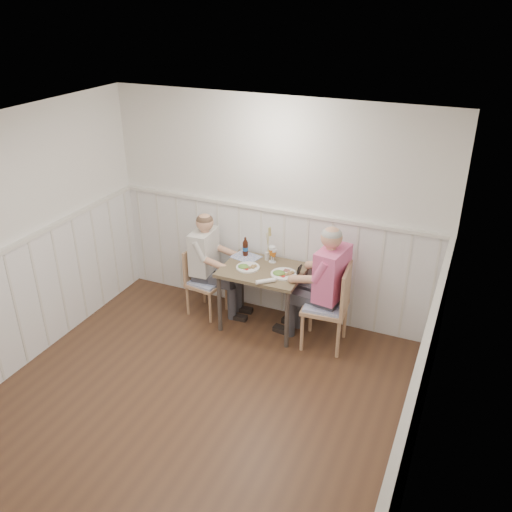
% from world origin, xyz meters
% --- Properties ---
extents(ground_plane, '(4.50, 4.50, 0.00)m').
position_xyz_m(ground_plane, '(0.00, 0.00, 0.00)').
color(ground_plane, '#4A2F20').
extents(room_shell, '(4.04, 4.54, 2.60)m').
position_xyz_m(room_shell, '(0.00, 0.00, 1.52)').
color(room_shell, white).
rests_on(room_shell, ground).
extents(wainscot, '(4.00, 4.49, 1.34)m').
position_xyz_m(wainscot, '(0.00, 0.69, 0.69)').
color(wainscot, white).
rests_on(wainscot, ground).
extents(dining_table, '(0.92, 0.70, 0.75)m').
position_xyz_m(dining_table, '(0.04, 1.84, 0.65)').
color(dining_table, brown).
rests_on(dining_table, ground).
extents(chair_right, '(0.50, 0.50, 0.98)m').
position_xyz_m(chair_right, '(0.87, 1.77, 0.53)').
color(chair_right, '#AC7A55').
rests_on(chair_right, ground).
extents(chair_left, '(0.45, 0.45, 0.83)m').
position_xyz_m(chair_left, '(-0.74, 1.84, 0.45)').
color(chair_left, '#AC7A55').
rests_on(chair_left, ground).
extents(man_in_pink, '(0.70, 0.49, 1.42)m').
position_xyz_m(man_in_pink, '(0.80, 1.82, 0.60)').
color(man_in_pink, '#3F3F47').
rests_on(man_in_pink, ground).
extents(diner_cream, '(0.61, 0.43, 1.29)m').
position_xyz_m(diner_cream, '(-0.71, 1.90, 0.54)').
color(diner_cream, '#3F3F47').
rests_on(diner_cream, ground).
extents(plate_man, '(0.29, 0.29, 0.07)m').
position_xyz_m(plate_man, '(0.30, 1.79, 0.77)').
color(plate_man, white).
rests_on(plate_man, dining_table).
extents(plate_diner, '(0.27, 0.27, 0.07)m').
position_xyz_m(plate_diner, '(-0.13, 1.78, 0.77)').
color(plate_diner, white).
rests_on(plate_diner, dining_table).
extents(beer_glass_a, '(0.07, 0.07, 0.17)m').
position_xyz_m(beer_glass_a, '(0.09, 2.04, 0.86)').
color(beer_glass_a, silver).
rests_on(beer_glass_a, dining_table).
extents(beer_glass_b, '(0.08, 0.08, 0.20)m').
position_xyz_m(beer_glass_b, '(0.07, 2.04, 0.88)').
color(beer_glass_b, silver).
rests_on(beer_glass_b, dining_table).
extents(beer_bottle, '(0.07, 0.07, 0.23)m').
position_xyz_m(beer_bottle, '(-0.28, 2.07, 0.85)').
color(beer_bottle, black).
rests_on(beer_bottle, dining_table).
extents(rolled_napkin, '(0.19, 0.18, 0.05)m').
position_xyz_m(rolled_napkin, '(0.20, 1.54, 0.77)').
color(rolled_napkin, white).
rests_on(rolled_napkin, dining_table).
extents(grass_vase, '(0.05, 0.05, 0.44)m').
position_xyz_m(grass_vase, '(-0.01, 2.07, 0.95)').
color(grass_vase, silver).
rests_on(grass_vase, dining_table).
extents(gingham_mat, '(0.36, 0.32, 0.01)m').
position_xyz_m(gingham_mat, '(-0.26, 2.03, 0.75)').
color(gingham_mat, '#4B5FA7').
rests_on(gingham_mat, dining_table).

